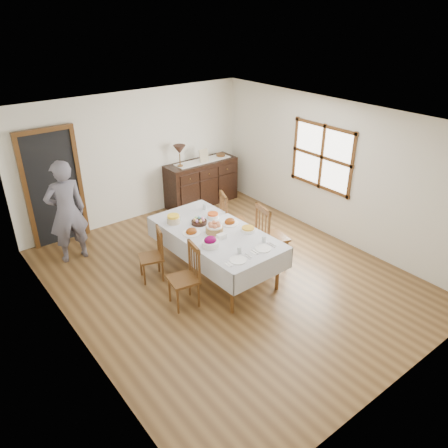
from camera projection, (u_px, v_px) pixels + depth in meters
ground at (228, 277)px, 7.25m from camera, size 6.00×6.00×0.00m
room_shell at (204, 179)px, 6.72m from camera, size 5.02×6.02×2.65m
dining_table at (215, 236)px, 7.05m from camera, size 1.22×2.33×0.79m
chair_left_near at (186, 275)px, 6.41m from camera, size 0.47×0.47×0.98m
chair_left_far at (153, 254)px, 7.04m from camera, size 0.47×0.47×0.89m
chair_right_near at (269, 235)px, 7.38m from camera, size 0.54×0.54×1.12m
chair_right_far at (231, 220)px, 7.93m from camera, size 0.58×0.58×1.07m
sideboard at (201, 183)px, 9.71m from camera, size 1.64×0.59×0.98m
person at (66, 209)px, 7.36m from camera, size 0.63×0.42×1.95m
bread_basket at (214, 228)px, 6.94m from camera, size 0.28×0.28×0.18m
egg_basket at (199, 222)px, 7.23m from camera, size 0.26×0.26×0.11m
ham_platter_a at (191, 232)px, 6.92m from camera, size 0.29×0.29×0.11m
ham_platter_b at (230, 222)px, 7.23m from camera, size 0.30×0.30×0.11m
beet_bowl at (210, 242)px, 6.55m from camera, size 0.26×0.26×0.17m
carrot_bowl at (213, 216)px, 7.42m from camera, size 0.20×0.20×0.09m
pineapple_bowl at (173, 219)px, 7.24m from camera, size 0.22×0.22×0.14m
casserole_dish at (248, 229)px, 7.00m from camera, size 0.23×0.23×0.07m
butter_dish at (222, 236)px, 6.79m from camera, size 0.14×0.09×0.07m
setting_left at (238, 257)px, 6.27m from camera, size 0.42×0.31×0.10m
setting_right at (263, 245)px, 6.56m from camera, size 0.42×0.31×0.10m
glass_far_a at (179, 218)px, 7.34m from camera, size 0.06×0.06×0.09m
glass_far_b at (205, 207)px, 7.72m from camera, size 0.07×0.07×0.11m
runner at (203, 161)px, 9.51m from camera, size 1.30×0.35×0.01m
table_lamp at (179, 150)px, 9.04m from camera, size 0.26×0.26×0.46m
picture_frame at (204, 156)px, 9.40m from camera, size 0.22×0.08×0.28m
deco_bowl at (221, 155)px, 9.80m from camera, size 0.20×0.20×0.06m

